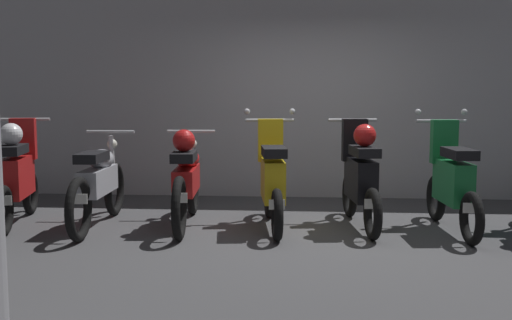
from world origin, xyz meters
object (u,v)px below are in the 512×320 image
(motorbike_slot_1, at_px, (99,183))
(motorbike_slot_5, at_px, (452,182))
(motorbike_slot_2, at_px, (187,179))
(motorbike_slot_3, at_px, (272,180))
(motorbike_slot_0, at_px, (17,174))
(motorbike_slot_4, at_px, (360,176))

(motorbike_slot_1, bearing_deg, motorbike_slot_5, 1.21)
(motorbike_slot_1, distance_m, motorbike_slot_5, 3.81)
(motorbike_slot_2, bearing_deg, motorbike_slot_3, -0.42)
(motorbike_slot_0, bearing_deg, motorbike_slot_1, -5.12)
(motorbike_slot_0, distance_m, motorbike_slot_1, 0.96)
(motorbike_slot_3, height_order, motorbike_slot_5, same)
(motorbike_slot_1, distance_m, motorbike_slot_3, 1.90)
(motorbike_slot_3, relative_size, motorbike_slot_5, 1.00)
(motorbike_slot_4, bearing_deg, motorbike_slot_3, -174.57)
(motorbike_slot_1, distance_m, motorbike_slot_2, 0.96)
(motorbike_slot_1, height_order, motorbike_slot_2, motorbike_slot_2)
(motorbike_slot_0, xyz_separation_m, motorbike_slot_2, (1.91, 0.03, -0.04))
(motorbike_slot_1, relative_size, motorbike_slot_5, 1.16)
(motorbike_slot_4, bearing_deg, motorbike_slot_0, -178.25)
(motorbike_slot_4, relative_size, motorbike_slot_5, 1.00)
(motorbike_slot_2, bearing_deg, motorbike_slot_4, 2.52)
(motorbike_slot_5, bearing_deg, motorbike_slot_2, 179.23)
(motorbike_slot_0, relative_size, motorbike_slot_2, 0.85)
(motorbike_slot_3, height_order, motorbike_slot_4, motorbike_slot_3)
(motorbike_slot_0, height_order, motorbike_slot_1, motorbike_slot_0)
(motorbike_slot_2, bearing_deg, motorbike_slot_5, -0.77)
(motorbike_slot_1, relative_size, motorbike_slot_3, 1.16)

